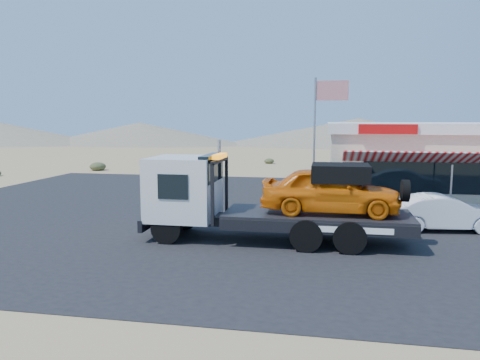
{
  "coord_description": "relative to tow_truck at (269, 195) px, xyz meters",
  "views": [
    {
      "loc": [
        5.31,
        -17.58,
        4.15
      ],
      "look_at": [
        1.61,
        2.2,
        1.5
      ],
      "focal_mm": 35.0,
      "sensor_mm": 36.0,
      "label": 1
    }
  ],
  "objects": [
    {
      "name": "white_sedan",
      "position": [
        6.22,
        2.68,
        -0.9
      ],
      "size": [
        4.15,
        1.89,
        1.32
      ],
      "primitive_type": "imported",
      "rotation": [
        0.0,
        0.0,
        1.7
      ],
      "color": "silver",
      "rests_on": "asphalt_lot"
    },
    {
      "name": "flagpole",
      "position": [
        1.53,
        6.6,
        2.18
      ],
      "size": [
        1.55,
        0.1,
        6.0
      ],
      "color": "#99999E",
      "rests_on": "asphalt_lot"
    },
    {
      "name": "jerky_store",
      "position": [
        7.1,
        11.08,
        0.41
      ],
      "size": [
        10.4,
        9.97,
        3.9
      ],
      "color": "#BEB090",
      "rests_on": "asphalt_lot"
    },
    {
      "name": "asphalt_lot",
      "position": [
        -1.4,
        5.1,
        -1.57
      ],
      "size": [
        32.0,
        24.0,
        0.02
      ],
      "primitive_type": "cube",
      "color": "black",
      "rests_on": "ground"
    },
    {
      "name": "desert_scrub",
      "position": [
        -15.98,
        13.18,
        -1.3
      ],
      "size": [
        21.39,
        36.55,
        0.7
      ],
      "color": "#383D21",
      "rests_on": "ground"
    },
    {
      "name": "ground",
      "position": [
        -3.4,
        2.1,
        -1.58
      ],
      "size": [
        120.0,
        120.0,
        0.0
      ],
      "primitive_type": "plane",
      "color": "#9D8359",
      "rests_on": "ground"
    },
    {
      "name": "tow_truck",
      "position": [
        0.0,
        0.0,
        0.0
      ],
      "size": [
        8.79,
        2.61,
        2.94
      ],
      "color": "black",
      "rests_on": "asphalt_lot"
    },
    {
      "name": "distant_hills",
      "position": [
        -13.17,
        57.25,
        0.31
      ],
      "size": [
        126.0,
        48.0,
        4.2
      ],
      "color": "#726B59",
      "rests_on": "ground"
    }
  ]
}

